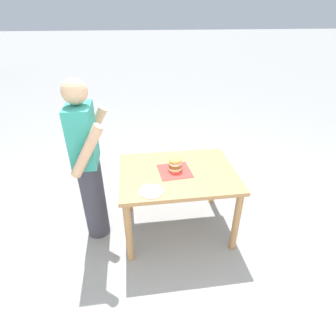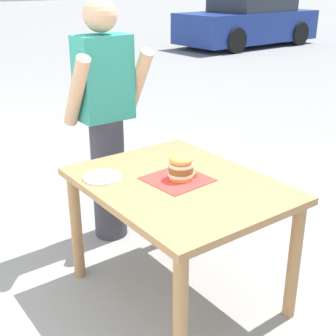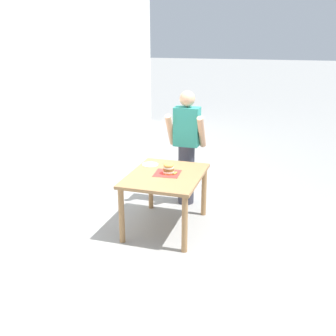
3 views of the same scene
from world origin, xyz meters
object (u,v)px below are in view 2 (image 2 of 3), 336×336
Objects in this scene: side_plate_with_forks at (102,177)px; patio_table at (179,200)px; sandwich at (181,167)px; parked_car_near_curb at (249,20)px; pickle_spear at (192,173)px; diner_across_table at (106,121)px.

patio_table is at bearing -43.35° from side_plate_with_forks.
parked_car_near_curb is (8.53, 7.83, -0.10)m from sandwich.
pickle_spear is 0.04× the size of diner_across_table.
patio_table is 0.18m from pickle_spear.
parked_car_near_curb is at bearing 40.43° from side_plate_with_forks.
pickle_spear is at bearing -32.28° from side_plate_with_forks.
patio_table is 15.70× the size of pickle_spear.
sandwich is at bearing -179.10° from pickle_spear.
sandwich reaches higher than patio_table.
parked_car_near_curb reaches higher than pickle_spear.
pickle_spear is 0.34× the size of side_plate_with_forks.
sandwich is 2.41× the size of pickle_spear.
pickle_spear is at bearing -85.08° from diner_across_table.
side_plate_with_forks reaches higher than patio_table.
patio_table is at bearing -92.86° from diner_across_table.
pickle_spear is at bearing -137.14° from parked_car_near_curb.
diner_across_table is 11.01m from parked_car_near_curb.
patio_table is 0.91m from diner_across_table.
patio_table is at bearing -137.45° from parked_car_near_curb.
side_plate_with_forks is at bearing 141.68° from sandwich.
parked_car_near_curb is (8.44, 7.83, -0.04)m from pickle_spear.
parked_car_near_curb is (8.56, 7.86, 0.08)m from patio_table.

